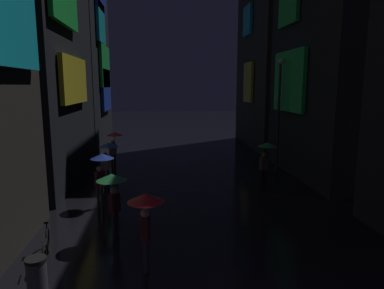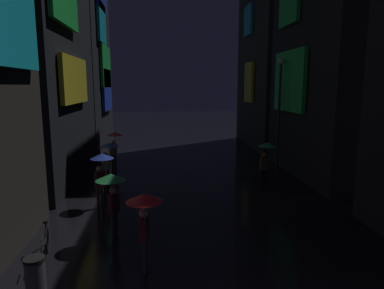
# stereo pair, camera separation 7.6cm
# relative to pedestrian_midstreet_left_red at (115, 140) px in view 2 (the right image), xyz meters

# --- Properties ---
(building_left_mid) EXTENTS (4.25, 8.77, 16.36)m
(building_left_mid) POSITION_rel_pedestrian_midstreet_left_red_xyz_m (-3.46, -2.10, 6.51)
(building_left_mid) COLOR black
(building_left_mid) RESTS_ON ground
(building_left_far) EXTENTS (4.25, 8.07, 13.84)m
(building_left_far) POSITION_rel_pedestrian_midstreet_left_red_xyz_m (-3.44, 6.56, 5.25)
(building_left_far) COLOR black
(building_left_far) RESTS_ON ground
(building_right_mid) EXTENTS (4.25, 8.12, 16.95)m
(building_right_mid) POSITION_rel_pedestrian_midstreet_left_red_xyz_m (11.51, -2.41, 6.81)
(building_right_mid) COLOR #232328
(building_right_mid) RESTS_ON ground
(building_right_far) EXTENTS (4.25, 8.38, 21.28)m
(building_right_far) POSITION_rel_pedestrian_midstreet_left_red_xyz_m (11.51, 6.72, 8.98)
(building_right_far) COLOR #33302D
(building_right_far) RESTS_ON ground
(pedestrian_midstreet_left_red) EXTENTS (0.90, 0.90, 2.12)m
(pedestrian_midstreet_left_red) POSITION_rel_pedestrian_midstreet_left_red_xyz_m (0.00, 0.00, 0.00)
(pedestrian_midstreet_left_red) COLOR black
(pedestrian_midstreet_left_red) RESTS_ON ground
(pedestrian_far_right_green) EXTENTS (0.90, 0.90, 2.12)m
(pedestrian_far_right_green) POSITION_rel_pedestrian_midstreet_left_red_xyz_m (1.09, -9.39, 0.00)
(pedestrian_far_right_green) COLOR #2D2D38
(pedestrian_far_right_green) RESTS_ON ground
(pedestrian_near_crossing_red) EXTENTS (0.90, 0.90, 2.12)m
(pedestrian_near_crossing_red) POSITION_rel_pedestrian_midstreet_left_red_xyz_m (2.14, -11.40, 0.00)
(pedestrian_near_crossing_red) COLOR #2D2D38
(pedestrian_near_crossing_red) RESTS_ON ground
(pedestrian_foreground_right_blue) EXTENTS (0.90, 0.90, 2.12)m
(pedestrian_foreground_right_blue) POSITION_rel_pedestrian_midstreet_left_red_xyz_m (0.29, -6.33, 0.00)
(pedestrian_foreground_right_blue) COLOR #38332D
(pedestrian_foreground_right_blue) RESTS_ON ground
(pedestrian_foreground_left_green) EXTENTS (0.90, 0.90, 2.12)m
(pedestrian_foreground_left_green) POSITION_rel_pedestrian_midstreet_left_red_xyz_m (7.46, -4.34, 0.00)
(pedestrian_foreground_left_green) COLOR black
(pedestrian_foreground_left_green) RESTS_ON ground
(pedestrian_midstreet_centre_blue) EXTENTS (0.90, 0.90, 2.12)m
(pedestrian_midstreet_centre_blue) POSITION_rel_pedestrian_midstreet_left_red_xyz_m (0.16, -3.68, 0.00)
(pedestrian_midstreet_centre_blue) COLOR black
(pedestrian_midstreet_centre_blue) RESTS_ON ground
(bicycle_parked_at_storefront) EXTENTS (0.46, 1.79, 0.96)m
(bicycle_parked_at_storefront) POSITION_rel_pedestrian_midstreet_left_red_xyz_m (-0.58, -10.50, -1.28)
(bicycle_parked_at_storefront) COLOR black
(bicycle_parked_at_storefront) RESTS_ON ground
(streetlamp_right_far) EXTENTS (0.36, 0.36, 6.16)m
(streetlamp_right_far) POSITION_rel_pedestrian_midstreet_left_red_xyz_m (9.03, -1.40, 2.13)
(streetlamp_right_far) COLOR #2D2D33
(streetlamp_right_far) RESTS_ON ground
(trash_bin) EXTENTS (0.46, 0.46, 0.93)m
(trash_bin) POSITION_rel_pedestrian_midstreet_left_red_xyz_m (-0.27, -12.12, -1.20)
(trash_bin) COLOR #3F3F47
(trash_bin) RESTS_ON ground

